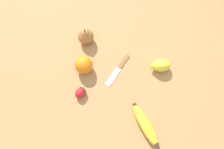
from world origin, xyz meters
The scene contains 7 objects.
ground_plane centered at (0.00, 0.00, 0.00)m, with size 3.00×3.00×0.00m, color #A87A47.
banana centered at (0.06, 0.20, 0.02)m, with size 0.14×0.16×0.04m.
orange centered at (-0.06, -0.11, 0.04)m, with size 0.07×0.07×0.07m.
pear centered at (-0.18, -0.17, 0.04)m, with size 0.07×0.07×0.08m.
strawberry centered at (0.04, -0.08, 0.02)m, with size 0.06×0.04×0.04m.
lemon centered at (-0.19, 0.17, 0.03)m, with size 0.08×0.09×0.05m.
paring_knife centered at (-0.12, 0.01, 0.00)m, with size 0.16×0.04×0.01m.
Camera 1 is at (0.20, 0.13, 0.83)m, focal length 35.00 mm.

